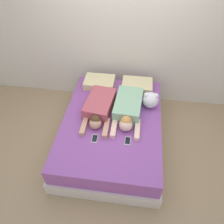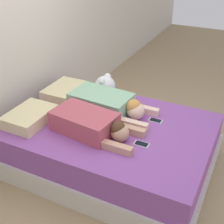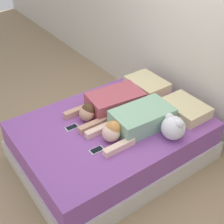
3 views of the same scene
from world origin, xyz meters
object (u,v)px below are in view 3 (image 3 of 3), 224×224
at_px(person_left, 110,103).
at_px(plush_toy, 173,127).
at_px(cell_phone_left, 72,127).
at_px(cell_phone_right, 97,150).
at_px(person_right, 136,121).
at_px(pillow_head_left, 147,84).
at_px(pillow_head_right, 185,108).
at_px(bed, 112,141).

height_order(person_left, plush_toy, plush_toy).
relative_size(person_left, cell_phone_left, 6.46).
height_order(cell_phone_left, cell_phone_right, same).
xyz_separation_m(person_right, plush_toy, (0.33, 0.21, 0.03)).
bearing_deg(plush_toy, cell_phone_left, -133.97).
distance_m(cell_phone_right, plush_toy, 0.80).
relative_size(pillow_head_left, pillow_head_right, 1.00).
relative_size(pillow_head_left, plush_toy, 1.97).
distance_m(person_right, cell_phone_left, 0.68).
relative_size(pillow_head_left, cell_phone_left, 3.64).
bearing_deg(bed, pillow_head_right, 67.39).
relative_size(pillow_head_right, cell_phone_left, 3.64).
bearing_deg(cell_phone_left, person_left, 92.98).
height_order(bed, cell_phone_left, cell_phone_left).
bearing_deg(bed, person_right, 34.45).
height_order(pillow_head_right, cell_phone_left, pillow_head_right).
xyz_separation_m(pillow_head_left, person_right, (0.54, -0.63, 0.04)).
relative_size(bed, person_right, 2.19).
distance_m(cell_phone_left, cell_phone_right, 0.45).
height_order(bed, plush_toy, plush_toy).
distance_m(person_left, cell_phone_right, 0.69).
xyz_separation_m(person_right, cell_phone_left, (-0.40, -0.54, -0.09)).
bearing_deg(pillow_head_left, plush_toy, -25.48).
relative_size(person_left, cell_phone_right, 6.46).
xyz_separation_m(pillow_head_left, person_left, (0.11, -0.66, 0.03)).
distance_m(bed, person_right, 0.44).
xyz_separation_m(bed, person_left, (-0.21, 0.12, 0.35)).
bearing_deg(person_left, pillow_head_right, 50.97).
bearing_deg(cell_phone_left, pillow_head_left, 96.81).
bearing_deg(person_left, bed, -29.34).
relative_size(pillow_head_right, person_left, 0.56).
relative_size(bed, person_left, 2.27).
bearing_deg(person_left, cell_phone_left, -87.02).
bearing_deg(person_right, person_left, -175.94).
bearing_deg(person_right, cell_phone_right, -84.89).
distance_m(pillow_head_left, cell_phone_right, 1.29).
height_order(pillow_head_left, plush_toy, plush_toy).
bearing_deg(cell_phone_right, pillow_head_left, 117.04).
xyz_separation_m(bed, person_right, (0.22, 0.15, 0.36)).
distance_m(bed, cell_phone_left, 0.51).
height_order(pillow_head_left, person_left, person_left).
bearing_deg(cell_phone_left, bed, 65.03).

